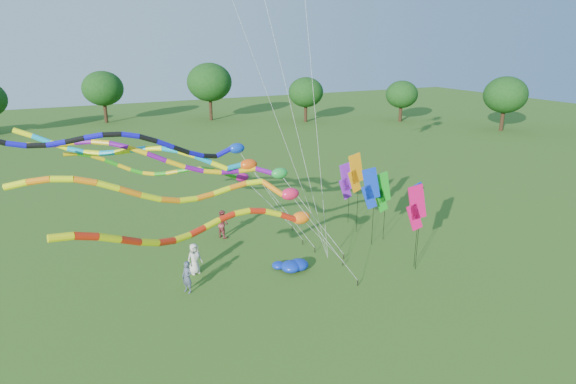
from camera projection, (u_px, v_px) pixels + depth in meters
name	position (u px, v px, depth m)	size (l,w,h in m)	color
ground	(325.00, 308.00, 21.79)	(160.00, 160.00, 0.00)	#295917
tree_ring	(197.00, 211.00, 17.91)	(116.67, 116.54, 9.64)	#382314
tube_kite_red	(228.00, 224.00, 20.43)	(13.44, 3.83, 6.25)	black
tube_kite_orange	(200.00, 191.00, 19.29)	(14.06, 1.08, 7.68)	black
tube_kite_purple	(184.00, 161.00, 24.64)	(14.63, 6.98, 7.53)	black
tube_kite_blue	(156.00, 146.00, 22.89)	(14.82, 1.17, 8.29)	black
tube_kite_cyan	(166.00, 155.00, 24.69)	(14.08, 5.22, 7.97)	black
tube_kite_green	(181.00, 170.00, 28.28)	(12.34, 3.49, 6.22)	black
banner_pole_blue_a	(370.00, 189.00, 27.52)	(1.12, 0.45, 4.75)	black
banner_pole_violet	(346.00, 181.00, 31.04)	(1.16, 0.08, 4.16)	black
banner_pole_orange	(356.00, 173.00, 29.18)	(1.16, 0.11, 5.16)	black
banner_pole_green	(382.00, 192.00, 28.31)	(1.16, 0.13, 4.30)	black
banner_pole_magenta_b	(416.00, 208.00, 24.41)	(1.15, 0.32, 4.74)	black
banner_pole_blue_b	(416.00, 206.00, 24.63)	(1.15, 0.31, 4.74)	black
blue_nylon_heap	(296.00, 263.00, 25.65)	(1.26, 1.37, 0.58)	#0C2AA3
person_a	(194.00, 259.00, 24.84)	(0.81, 0.53, 1.65)	beige
person_b	(187.00, 277.00, 22.97)	(0.58, 0.38, 1.60)	#444C5F
person_c	(222.00, 224.00, 29.42)	(0.85, 0.66, 1.74)	maroon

